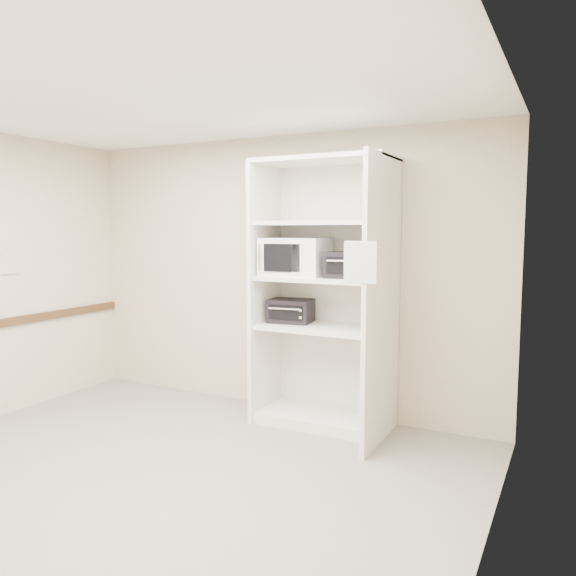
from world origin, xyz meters
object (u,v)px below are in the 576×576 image
at_px(shelving_unit, 329,303).
at_px(toaster_oven_upper, 349,265).
at_px(microwave, 296,257).
at_px(toaster_oven_lower, 291,311).

xyz_separation_m(shelving_unit, toaster_oven_upper, (0.21, -0.04, 0.35)).
bearing_deg(microwave, toaster_oven_lower, 142.49).
height_order(microwave, toaster_oven_lower, microwave).
distance_m(microwave, toaster_oven_upper, 0.53).
relative_size(microwave, toaster_oven_upper, 1.45).
distance_m(shelving_unit, toaster_oven_upper, 0.41).
relative_size(toaster_oven_upper, toaster_oven_lower, 1.01).
height_order(shelving_unit, microwave, shelving_unit).
bearing_deg(toaster_oven_lower, toaster_oven_upper, -14.93).
xyz_separation_m(shelving_unit, toaster_oven_lower, (-0.40, 0.04, -0.10)).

